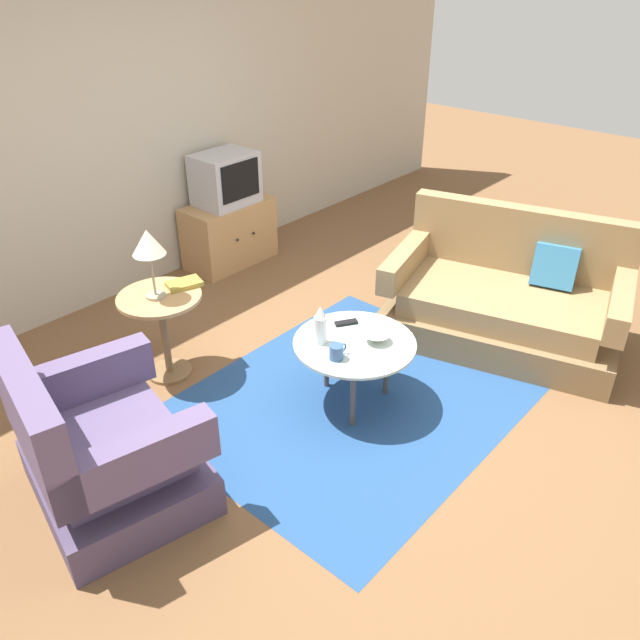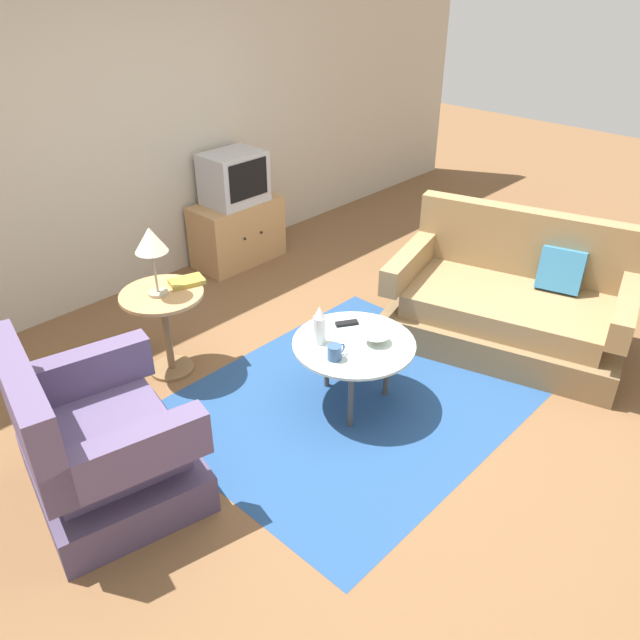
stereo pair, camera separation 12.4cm
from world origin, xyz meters
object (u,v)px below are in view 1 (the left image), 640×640
at_px(bowl, 376,338).
at_px(tv_remote_dark, 346,323).
at_px(armchair, 102,453).
at_px(television, 225,179).
at_px(couch, 505,302).
at_px(vase, 320,326).
at_px(coffee_table, 355,347).
at_px(table_lamp, 148,245).
at_px(side_table, 162,318).
at_px(book, 184,284).
at_px(tv_stand, 229,233).
at_px(mug, 337,352).

relative_size(bowl, tv_remote_dark, 1.10).
xyz_separation_m(armchair, television, (2.45, 1.75, 0.49)).
bearing_deg(couch, bowl, 63.99).
bearing_deg(vase, coffee_table, -46.12).
xyz_separation_m(coffee_table, table_lamp, (-0.63, 1.18, 0.57)).
xyz_separation_m(vase, bowl, (0.24, -0.26, -0.10)).
bearing_deg(coffee_table, side_table, 117.48).
height_order(couch, book, couch).
height_order(couch, television, television).
xyz_separation_m(armchair, coffee_table, (1.55, -0.46, 0.10)).
bearing_deg(book, couch, -22.50).
relative_size(tv_stand, vase, 3.18).
distance_m(side_table, television, 1.87).
xyz_separation_m(armchair, bowl, (1.64, -0.56, 0.17)).
height_order(couch, coffee_table, couch).
distance_m(table_lamp, bowl, 1.55).
bearing_deg(bowl, book, 111.66).
xyz_separation_m(coffee_table, television, (0.91, 2.22, 0.39)).
bearing_deg(side_table, book, -4.16).
distance_m(side_table, bowl, 1.45).
distance_m(television, bowl, 2.48).
bearing_deg(book, vase, -58.16).
height_order(television, vase, television).
bearing_deg(couch, armchair, 59.32).
relative_size(couch, vase, 7.12).
bearing_deg(tv_remote_dark, coffee_table, -94.36).
relative_size(armchair, vase, 4.22).
xyz_separation_m(tv_stand, vase, (-1.06, -2.06, 0.30)).
distance_m(couch, tv_stand, 2.61).
distance_m(armchair, mug, 1.43).
height_order(armchair, couch, armchair).
xyz_separation_m(tv_stand, television, (0.00, -0.00, 0.52)).
bearing_deg(vase, mug, -109.20).
relative_size(armchair, tv_remote_dark, 7.22).
relative_size(vase, tv_remote_dark, 1.71).
bearing_deg(mug, armchair, 159.57).
bearing_deg(armchair, vase, 90.76).
bearing_deg(coffee_table, table_lamp, 118.30).
distance_m(tv_stand, book, 1.72).
bearing_deg(tv_remote_dark, couch, 9.49).
height_order(tv_remote_dark, book, book).
distance_m(side_table, tv_remote_dark, 1.24).
bearing_deg(armchair, television, 138.64).
bearing_deg(coffee_table, mug, -171.39).
bearing_deg(table_lamp, vase, -64.69).
relative_size(mug, bowl, 0.81).
bearing_deg(tv_remote_dark, bowl, -66.38).
relative_size(armchair, mug, 8.14).
relative_size(coffee_table, tv_stand, 0.93).
bearing_deg(mug, side_table, 108.04).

